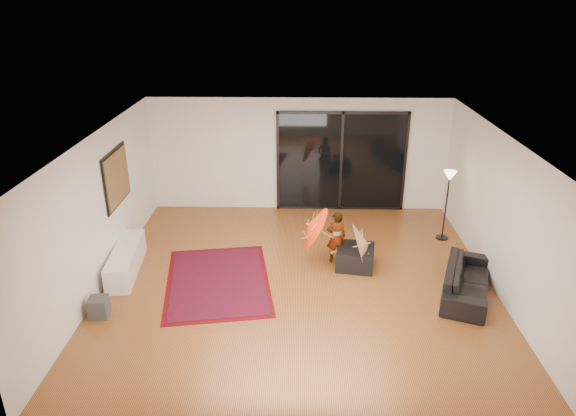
{
  "coord_description": "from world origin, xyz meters",
  "views": [
    {
      "loc": [
        -0.01,
        -8.13,
        4.93
      ],
      "look_at": [
        -0.2,
        0.88,
        1.1
      ],
      "focal_mm": 32.0,
      "sensor_mm": 36.0,
      "label": 1
    }
  ],
  "objects_px": {
    "ottoman": "(355,257)",
    "child": "(336,237)",
    "media_console": "(126,260)",
    "sofa": "(467,280)"
  },
  "relations": [
    {
      "from": "media_console",
      "to": "ottoman",
      "type": "xyz_separation_m",
      "value": [
        4.35,
        0.29,
        -0.04
      ]
    },
    {
      "from": "media_console",
      "to": "sofa",
      "type": "bearing_deg",
      "value": -11.57
    },
    {
      "from": "sofa",
      "to": "child",
      "type": "relative_size",
      "value": 1.75
    },
    {
      "from": "media_console",
      "to": "sofa",
      "type": "relative_size",
      "value": 0.93
    },
    {
      "from": "sofa",
      "to": "child",
      "type": "bearing_deg",
      "value": 83.28
    },
    {
      "from": "sofa",
      "to": "child",
      "type": "xyz_separation_m",
      "value": [
        -2.22,
        1.13,
        0.26
      ]
    },
    {
      "from": "sofa",
      "to": "ottoman",
      "type": "distance_m",
      "value": 2.07
    },
    {
      "from": "ottoman",
      "to": "media_console",
      "type": "bearing_deg",
      "value": -176.18
    },
    {
      "from": "media_console",
      "to": "child",
      "type": "bearing_deg",
      "value": 1.25
    },
    {
      "from": "ottoman",
      "to": "child",
      "type": "xyz_separation_m",
      "value": [
        -0.37,
        0.19,
        0.33
      ]
    }
  ]
}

